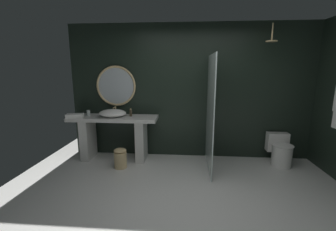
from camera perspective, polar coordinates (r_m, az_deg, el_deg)
ground_plane at (r=3.10m, az=6.29°, el=-22.62°), size 5.76×5.76×0.00m
back_wall_panel at (r=4.49m, az=6.01°, el=5.91°), size 4.80×0.10×2.60m
vanity_counter at (r=4.52m, az=-13.45°, el=-4.14°), size 1.68×0.53×0.85m
vessel_sink at (r=4.40m, az=-13.83°, el=0.59°), size 0.51×0.42×0.17m
tumbler_cup at (r=4.65m, az=-19.49°, el=0.62°), size 0.07×0.07×0.11m
soap_dispenser at (r=4.39m, az=-9.40°, el=0.68°), size 0.05×0.05×0.15m
round_wall_mirror at (r=4.60m, az=-13.01°, el=7.29°), size 0.79×0.04×0.79m
shower_glass_panel at (r=3.95m, az=10.60°, el=0.49°), size 0.02×1.12×1.99m
rain_shower_head at (r=4.37m, az=24.75°, el=17.04°), size 0.19×0.19×0.31m
toilet at (r=4.72m, az=26.52°, el=-7.96°), size 0.39×0.54×0.55m
waste_bin at (r=4.20m, az=-11.95°, el=-10.47°), size 0.23×0.23×0.36m
folded_hand_towel at (r=4.55m, az=-22.49°, el=-0.06°), size 0.33×0.24×0.07m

